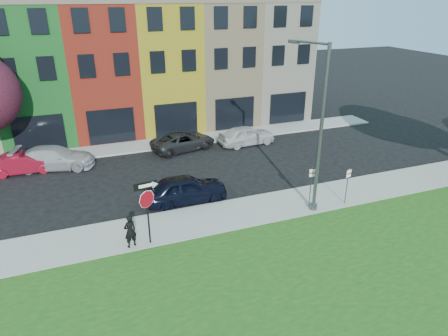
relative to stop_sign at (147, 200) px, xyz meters
name	(u,v)px	position (x,y,z in m)	size (l,w,h in m)	color
ground	(266,245)	(4.95, -1.88, -2.32)	(120.00, 120.00, 0.00)	black
sidewalk_near	(274,207)	(6.95, 1.12, -2.26)	(40.00, 3.00, 0.12)	gray
sidewalk_far	(142,146)	(1.95, 13.12, -2.26)	(40.00, 2.40, 0.12)	gray
rowhouse_block	(131,67)	(2.45, 19.30, 2.67)	(30.00, 10.12, 10.00)	beige
stop_sign	(147,200)	(0.00, 0.00, 0.00)	(1.04, 0.19, 3.09)	black
man	(130,231)	(-0.85, 0.02, -1.41)	(0.67, 0.55, 1.59)	black
sedan_near	(186,189)	(2.67, 3.49, -1.55)	(4.56, 1.85, 1.55)	black
parked_car_red	(23,163)	(-6.00, 10.95, -1.65)	(4.09, 1.49, 1.34)	maroon
parked_car_silver	(54,158)	(-4.15, 11.05, -1.59)	(5.43, 3.21, 1.48)	#AAABAF
parked_car_dark	(183,141)	(4.71, 11.38, -1.66)	(5.16, 3.25, 1.33)	black
parked_car_white	(246,135)	(9.51, 10.77, -1.59)	(4.43, 2.01, 1.47)	silver
street_lamp	(318,131)	(8.63, 0.26, 2.09)	(1.09, 2.49, 8.51)	#4E5154
parking_sign_a	(311,182)	(8.68, 0.44, -0.80)	(0.32, 0.11, 2.27)	#4E5154
parking_sign_b	(348,182)	(10.66, 0.01, -0.90)	(0.32, 0.11, 2.08)	#4E5154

